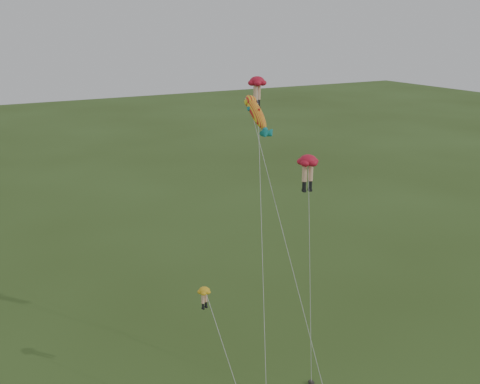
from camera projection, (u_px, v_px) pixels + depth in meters
name	position (u px, v px, depth m)	size (l,w,h in m)	color
legs_kite_red_high	(257.00, 88.00, 39.93)	(6.02, 11.15, 19.50)	red
legs_kite_red_mid	(308.00, 166.00, 34.43)	(1.93, 3.73, 15.22)	red
legs_kite_yellow	(207.00, 301.00, 32.76)	(1.28, 5.89, 7.79)	gold
fish_kite	(256.00, 114.00, 36.54)	(0.94, 10.99, 18.81)	yellow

